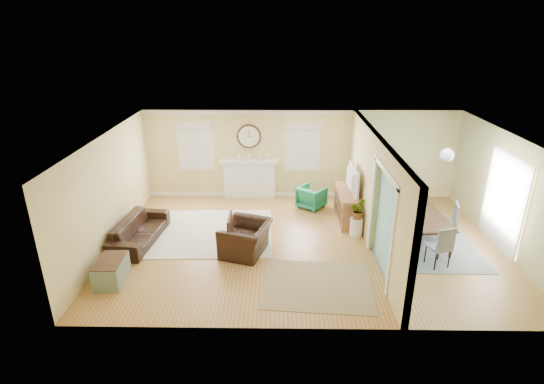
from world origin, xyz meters
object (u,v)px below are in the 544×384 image
Objects in this scene: eames_chair at (246,239)px; credenza at (348,206)px; sofa at (139,230)px; dining_table at (419,227)px; green_chair at (312,197)px.

credenza is at bearing 142.40° from eames_chair.
sofa is 5.29m from credenza.
eames_chair is at bearing 96.51° from dining_table.
green_chair reaches higher than sofa.
credenza is at bearing 51.00° from dining_table.
green_chair is (1.66, 2.60, -0.05)m from eames_chair.
eames_chair is 4.16m from dining_table.
credenza reaches higher than dining_table.
green_chair is at bearing 138.47° from credenza.
dining_table reaches higher than sofa.
credenza is 0.80× the size of dining_table.
dining_table is at bearing -35.96° from credenza.
dining_table is at bearing 179.08° from green_chair.
dining_table is at bearing 116.60° from eames_chair.
dining_table is (1.55, -1.12, -0.06)m from credenza.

